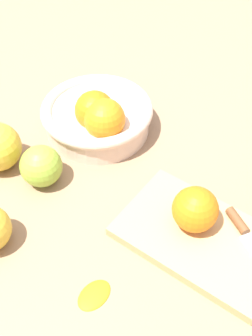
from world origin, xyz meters
name	(u,v)px	position (x,y,z in m)	size (l,w,h in m)	color
ground_plane	(118,213)	(0.00, 0.00, 0.00)	(2.40, 2.40, 0.00)	#997556
bowl	(98,116)	(-0.13, 0.14, 0.04)	(0.20, 0.20, 0.10)	beige
cutting_board	(200,237)	(0.13, 0.02, 0.01)	(0.23, 0.15, 0.02)	tan
orange_on_board	(195,209)	(0.11, 0.03, 0.05)	(0.07, 0.07, 0.07)	orange
knife	(250,239)	(0.19, 0.05, 0.02)	(0.14, 0.10, 0.01)	silver
apple_mid_left_2	(41,166)	(-0.14, -0.01, 0.03)	(0.07, 0.07, 0.07)	#8EB738
citrus_peel	(94,294)	(0.05, -0.13, 0.00)	(0.05, 0.04, 0.01)	orange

